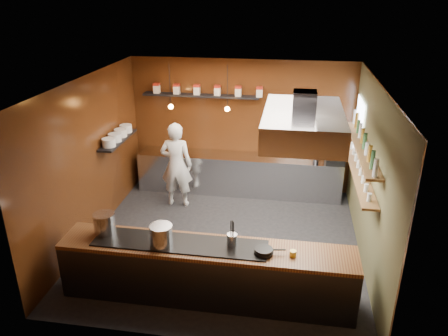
% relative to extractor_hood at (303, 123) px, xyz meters
% --- Properties ---
extents(floor, '(5.00, 5.00, 0.00)m').
position_rel_extractor_hood_xyz_m(floor, '(-1.30, 0.40, -2.51)').
color(floor, black).
rests_on(floor, ground).
extents(back_wall, '(5.00, 0.00, 5.00)m').
position_rel_extractor_hood_xyz_m(back_wall, '(-1.30, 2.90, -1.01)').
color(back_wall, '#331709').
rests_on(back_wall, ground).
extents(left_wall, '(0.00, 5.00, 5.00)m').
position_rel_extractor_hood_xyz_m(left_wall, '(-3.80, 0.40, -1.01)').
color(left_wall, '#331709').
rests_on(left_wall, ground).
extents(right_wall, '(0.00, 5.00, 5.00)m').
position_rel_extractor_hood_xyz_m(right_wall, '(1.20, 0.40, -1.01)').
color(right_wall, brown).
rests_on(right_wall, ground).
extents(ceiling, '(5.00, 5.00, 0.00)m').
position_rel_extractor_hood_xyz_m(ceiling, '(-1.30, 0.40, 0.49)').
color(ceiling, silver).
rests_on(ceiling, back_wall).
extents(window_pane, '(0.00, 1.00, 1.00)m').
position_rel_extractor_hood_xyz_m(window_pane, '(1.15, 2.10, -0.61)').
color(window_pane, white).
rests_on(window_pane, right_wall).
extents(prep_counter, '(4.60, 0.65, 0.90)m').
position_rel_extractor_hood_xyz_m(prep_counter, '(-1.30, 2.57, -2.06)').
color(prep_counter, silver).
rests_on(prep_counter, floor).
extents(pass_counter, '(4.40, 0.72, 0.94)m').
position_rel_extractor_hood_xyz_m(pass_counter, '(-1.30, -1.20, -2.04)').
color(pass_counter, '#38383D').
rests_on(pass_counter, floor).
extents(tin_shelf, '(2.60, 0.26, 0.04)m').
position_rel_extractor_hood_xyz_m(tin_shelf, '(-2.20, 2.76, -0.31)').
color(tin_shelf, black).
rests_on(tin_shelf, back_wall).
extents(plate_shelf, '(0.30, 1.40, 0.04)m').
position_rel_extractor_hood_xyz_m(plate_shelf, '(-3.64, 1.40, -0.96)').
color(plate_shelf, black).
rests_on(plate_shelf, left_wall).
extents(bottle_shelf_upper, '(0.26, 2.80, 0.04)m').
position_rel_extractor_hood_xyz_m(bottle_shelf_upper, '(1.04, 0.70, -0.59)').
color(bottle_shelf_upper, brown).
rests_on(bottle_shelf_upper, right_wall).
extents(bottle_shelf_lower, '(0.26, 2.80, 0.04)m').
position_rel_extractor_hood_xyz_m(bottle_shelf_lower, '(1.04, 0.70, -1.06)').
color(bottle_shelf_lower, brown).
rests_on(bottle_shelf_lower, right_wall).
extents(extractor_hood, '(1.20, 2.00, 0.72)m').
position_rel_extractor_hood_xyz_m(extractor_hood, '(0.00, 0.00, 0.00)').
color(extractor_hood, '#38383D').
rests_on(extractor_hood, ceiling).
extents(pendant_left, '(0.10, 0.10, 0.95)m').
position_rel_extractor_hood_xyz_m(pendant_left, '(-2.70, 2.10, -0.35)').
color(pendant_left, black).
rests_on(pendant_left, ceiling).
extents(pendant_right, '(0.10, 0.10, 0.95)m').
position_rel_extractor_hood_xyz_m(pendant_right, '(-1.50, 2.10, -0.35)').
color(pendant_right, black).
rests_on(pendant_right, ceiling).
extents(storage_tins, '(2.43, 0.13, 0.22)m').
position_rel_extractor_hood_xyz_m(storage_tins, '(-2.05, 2.76, -0.17)').
color(storage_tins, beige).
rests_on(storage_tins, tin_shelf).
extents(plate_stacks, '(0.26, 1.16, 0.16)m').
position_rel_extractor_hood_xyz_m(plate_stacks, '(-3.64, 1.40, -0.86)').
color(plate_stacks, silver).
rests_on(plate_stacks, plate_shelf).
extents(bottles, '(0.06, 2.66, 0.24)m').
position_rel_extractor_hood_xyz_m(bottles, '(1.04, 0.70, -0.45)').
color(bottles, silver).
rests_on(bottles, bottle_shelf_upper).
extents(wine_glasses, '(0.07, 2.37, 0.13)m').
position_rel_extractor_hood_xyz_m(wine_glasses, '(1.04, 0.70, -0.97)').
color(wine_glasses, silver).
rests_on(wine_glasses, bottle_shelf_lower).
extents(stockpot_large, '(0.38, 0.38, 0.32)m').
position_rel_extractor_hood_xyz_m(stockpot_large, '(-2.90, -1.10, -1.40)').
color(stockpot_large, silver).
rests_on(stockpot_large, pass_counter).
extents(stockpot_small, '(0.43, 0.43, 0.31)m').
position_rel_extractor_hood_xyz_m(stockpot_small, '(-1.95, -1.29, -1.41)').
color(stockpot_small, silver).
rests_on(stockpot_small, pass_counter).
extents(utensil_crock, '(0.18, 0.18, 0.20)m').
position_rel_extractor_hood_xyz_m(utensil_crock, '(-0.92, -1.16, -1.47)').
color(utensil_crock, silver).
rests_on(utensil_crock, pass_counter).
extents(frying_pan, '(0.45, 0.28, 0.07)m').
position_rel_extractor_hood_xyz_m(frying_pan, '(-0.45, -1.27, -1.53)').
color(frying_pan, black).
rests_on(frying_pan, pass_counter).
extents(butter_jar, '(0.10, 0.10, 0.09)m').
position_rel_extractor_hood_xyz_m(butter_jar, '(-0.04, -1.25, -1.54)').
color(butter_jar, yellow).
rests_on(butter_jar, pass_counter).
extents(espresso_machine, '(0.42, 0.40, 0.41)m').
position_rel_extractor_hood_xyz_m(espresso_machine, '(0.80, 2.49, -1.40)').
color(espresso_machine, black).
rests_on(espresso_machine, prep_counter).
extents(chef, '(0.69, 0.47, 1.86)m').
position_rel_extractor_hood_xyz_m(chef, '(-2.54, 1.75, -1.57)').
color(chef, white).
rests_on(chef, floor).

